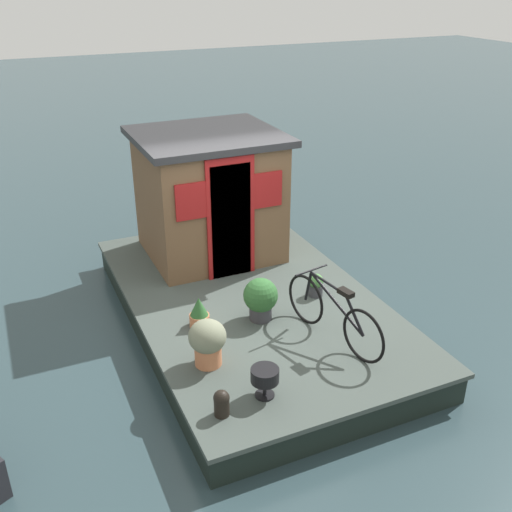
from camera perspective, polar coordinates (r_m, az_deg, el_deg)
name	(u,v)px	position (r m, az deg, el deg)	size (l,w,h in m)	color
ground_plane	(250,322)	(8.50, -0.56, -6.38)	(60.00, 60.00, 0.00)	#2D4247
houseboat_deck	(250,309)	(8.39, -0.56, -5.11)	(5.32, 3.19, 0.44)	#424C47
houseboat_cabin	(209,194)	(9.18, -4.50, 5.90)	(1.93, 2.12, 1.93)	brown
bicycle	(333,314)	(7.21, 7.42, -5.54)	(1.65, 0.52, 0.79)	black
potted_plant_sage	(261,298)	(7.60, 0.44, -4.04)	(0.45, 0.45, 0.57)	#38383D
potted_plant_lavender	(316,285)	(8.25, 5.76, -2.78)	(0.20, 0.20, 0.33)	#38383D
potted_plant_thyme	(208,341)	(6.79, -4.67, -8.12)	(0.43, 0.43, 0.57)	#C6754C
potted_plant_fern	(199,313)	(7.55, -5.48, -5.44)	(0.26, 0.26, 0.40)	#C6754C
charcoal_grill	(265,377)	(6.35, 0.86, -11.49)	(0.30, 0.30, 0.34)	black
mooring_bollard	(222,402)	(6.18, -3.32, -13.84)	(0.17, 0.17, 0.30)	black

